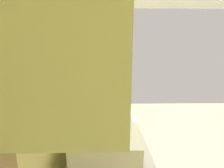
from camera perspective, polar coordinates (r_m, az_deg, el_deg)
name	(u,v)px	position (r m, az deg, el deg)	size (l,w,h in m)	color
wall_back	(79,77)	(1.62, -13.73, 3.08)	(3.99, 0.12, 2.83)	#E3D47E
upper_cabinets	(93,28)	(1.19, -8.07, 22.66)	(2.02, 0.33, 0.73)	beige
oven_range	(110,108)	(3.21, -0.66, -10.19)	(0.63, 0.63, 1.10)	black
microwave	(107,144)	(0.98, -2.12, -24.02)	(0.52, 0.37, 0.29)	white
bowl	(120,119)	(1.58, 3.49, -14.68)	(0.20, 0.20, 0.05)	#4C8CBF
kettle	(117,99)	(2.16, 2.23, -6.48)	(0.18, 0.13, 0.15)	black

